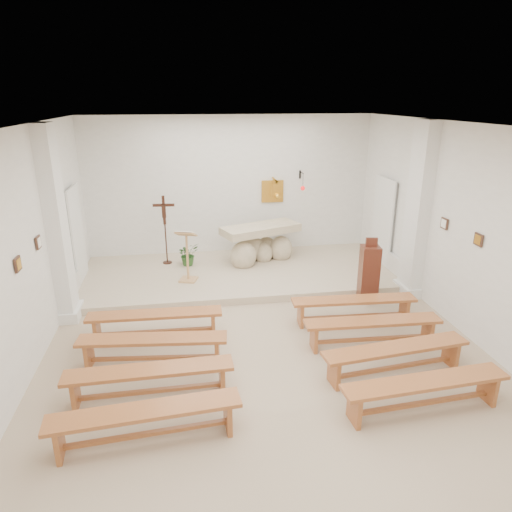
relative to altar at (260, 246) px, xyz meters
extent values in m
cube|color=tan|center=(-0.58, -4.09, -0.52)|extent=(7.00, 10.00, 0.00)
cube|color=white|center=(-4.07, -4.09, 1.23)|extent=(0.02, 10.00, 3.50)
cube|color=white|center=(2.91, -4.09, 1.23)|extent=(0.02, 10.00, 3.50)
cube|color=white|center=(-0.58, 0.90, 1.23)|extent=(7.00, 0.02, 3.50)
cube|color=silver|center=(-0.58, -4.09, 2.97)|extent=(7.00, 10.00, 0.02)
cube|color=#BFAD93|center=(-0.58, -0.59, -0.44)|extent=(6.98, 3.00, 0.15)
cube|color=white|center=(-3.95, -2.09, 1.23)|extent=(0.26, 0.55, 3.50)
cube|color=white|center=(2.79, -2.09, 1.23)|extent=(0.26, 0.55, 3.50)
cube|color=gold|center=(0.47, 0.87, 1.13)|extent=(0.55, 0.04, 0.55)
cube|color=black|center=(1.17, 0.88, 1.53)|extent=(0.04, 0.02, 0.20)
cylinder|color=black|center=(1.17, 0.73, 1.60)|extent=(0.02, 0.30, 0.02)
cylinder|color=black|center=(1.17, 0.58, 1.43)|extent=(0.01, 0.01, 0.34)
sphere|color=red|center=(1.17, 0.58, 1.24)|extent=(0.11, 0.11, 0.11)
cube|color=#43291D|center=(-4.05, -3.89, 1.20)|extent=(0.03, 0.20, 0.20)
cube|color=#43291D|center=(-4.05, -2.89, 1.20)|extent=(0.03, 0.20, 0.20)
cube|color=#43291D|center=(2.89, -3.89, 1.20)|extent=(0.03, 0.20, 0.20)
cube|color=#43291D|center=(2.89, -2.89, 1.20)|extent=(0.03, 0.20, 0.20)
cube|color=silver|center=(-4.01, -1.39, -0.25)|extent=(0.10, 0.85, 0.52)
cube|color=silver|center=(2.85, -1.39, -0.25)|extent=(0.10, 0.85, 0.52)
ellipsoid|color=beige|center=(-0.44, -0.33, -0.11)|extent=(0.60, 0.51, 0.68)
ellipsoid|color=beige|center=(0.53, 0.07, -0.13)|extent=(0.56, 0.48, 0.64)
ellipsoid|color=beige|center=(-0.18, 0.12, -0.09)|extent=(0.64, 0.55, 0.60)
ellipsoid|color=beige|center=(0.20, 0.24, -0.15)|extent=(0.52, 0.44, 0.56)
ellipsoid|color=beige|center=(0.09, -0.02, -0.18)|extent=(0.44, 0.38, 0.52)
cube|color=beige|center=(0.02, 0.01, 0.41)|extent=(1.99, 1.33, 0.18)
cube|color=tan|center=(-1.73, -1.00, -0.35)|extent=(0.44, 0.44, 0.04)
cylinder|color=tan|center=(-1.73, -1.00, 0.13)|extent=(0.05, 0.05, 0.99)
cube|color=tan|center=(-1.73, -1.01, 0.67)|extent=(0.49, 0.42, 0.16)
cube|color=white|center=(-1.75, -1.05, 0.72)|extent=(0.41, 0.34, 0.13)
cylinder|color=#321910|center=(-2.20, 0.18, -0.35)|extent=(0.21, 0.21, 0.03)
cylinder|color=#321910|center=(-2.20, 0.18, 0.12)|extent=(0.03, 0.03, 0.98)
cube|color=#321910|center=(-2.20, 0.18, 0.92)|extent=(0.07, 0.05, 0.67)
cube|color=#321910|center=(-2.20, 0.18, 1.04)|extent=(0.49, 0.08, 0.06)
cube|color=#321910|center=(-2.20, 0.15, 0.89)|extent=(0.09, 0.04, 0.28)
imported|color=#275120|center=(-1.70, -0.03, -0.10)|extent=(0.62, 0.59, 0.53)
cube|color=#4F2716|center=(1.80, -2.27, 0.05)|extent=(0.40, 0.40, 1.14)
cube|color=#4F2716|center=(1.80, -2.27, 0.71)|extent=(0.23, 0.08, 0.19)
cube|color=#AC5D32|center=(-2.33, -3.14, -0.07)|extent=(2.25, 0.45, 0.05)
cube|color=#AC5D32|center=(-3.29, -3.10, -0.30)|extent=(0.07, 0.33, 0.43)
cube|color=#AC5D32|center=(-1.36, -3.18, -0.30)|extent=(0.07, 0.33, 0.43)
cube|color=#AC5D32|center=(-2.33, -3.14, -0.40)|extent=(1.88, 0.14, 0.05)
cube|color=#AC5D32|center=(1.17, -3.14, -0.07)|extent=(2.25, 0.49, 0.05)
cube|color=#AC5D32|center=(0.21, -3.08, -0.30)|extent=(0.08, 0.33, 0.43)
cube|color=#AC5D32|center=(2.14, -3.19, -0.30)|extent=(0.08, 0.33, 0.43)
cube|color=#AC5D32|center=(1.17, -3.14, -0.40)|extent=(1.88, 0.17, 0.05)
cube|color=#AC5D32|center=(-2.33, -3.98, -0.07)|extent=(2.26, 0.61, 0.05)
cube|color=#AC5D32|center=(-3.29, -3.87, -0.30)|extent=(0.10, 0.33, 0.43)
cube|color=#AC5D32|center=(-1.37, -4.09, -0.30)|extent=(0.10, 0.33, 0.43)
cube|color=#AC5D32|center=(-2.33, -3.98, -0.40)|extent=(1.88, 0.27, 0.05)
cube|color=#AC5D32|center=(1.17, -3.98, -0.07)|extent=(2.25, 0.46, 0.05)
cube|color=#AC5D32|center=(0.21, -3.93, -0.30)|extent=(0.08, 0.33, 0.43)
cube|color=#AC5D32|center=(2.14, -4.02, -0.30)|extent=(0.08, 0.33, 0.43)
cube|color=#AC5D32|center=(1.17, -3.98, -0.40)|extent=(1.88, 0.15, 0.05)
cube|color=#AC5D32|center=(-2.33, -4.82, -0.07)|extent=(2.24, 0.38, 0.05)
cube|color=#AC5D32|center=(-3.30, -4.83, -0.30)|extent=(0.07, 0.33, 0.43)
cube|color=#AC5D32|center=(-1.36, -4.81, -0.30)|extent=(0.07, 0.33, 0.43)
cube|color=#AC5D32|center=(-2.33, -4.82, -0.40)|extent=(1.88, 0.09, 0.05)
cube|color=#AC5D32|center=(1.17, -4.82, -0.07)|extent=(2.26, 0.59, 0.05)
cube|color=#AC5D32|center=(0.21, -4.92, -0.30)|extent=(0.10, 0.33, 0.43)
cube|color=#AC5D32|center=(2.13, -4.71, -0.30)|extent=(0.10, 0.33, 0.43)
cube|color=#AC5D32|center=(1.17, -4.82, -0.40)|extent=(1.88, 0.26, 0.05)
cube|color=#AC5D32|center=(-2.33, -5.66, -0.07)|extent=(2.26, 0.52, 0.05)
cube|color=#AC5D32|center=(-3.29, -5.73, -0.30)|extent=(0.09, 0.33, 0.43)
cube|color=#AC5D32|center=(-1.37, -5.59, -0.30)|extent=(0.09, 0.33, 0.43)
cube|color=#AC5D32|center=(-2.33, -5.66, -0.40)|extent=(1.88, 0.20, 0.05)
cube|color=#AC5D32|center=(1.17, -5.66, -0.07)|extent=(2.26, 0.50, 0.05)
cube|color=#AC5D32|center=(0.21, -5.72, -0.30)|extent=(0.08, 0.33, 0.43)
cube|color=#AC5D32|center=(2.14, -5.60, -0.30)|extent=(0.08, 0.33, 0.43)
cube|color=#AC5D32|center=(1.17, -5.66, -0.40)|extent=(1.88, 0.18, 0.05)
camera|label=1|loc=(-1.78, -10.20, 3.38)|focal=32.00mm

